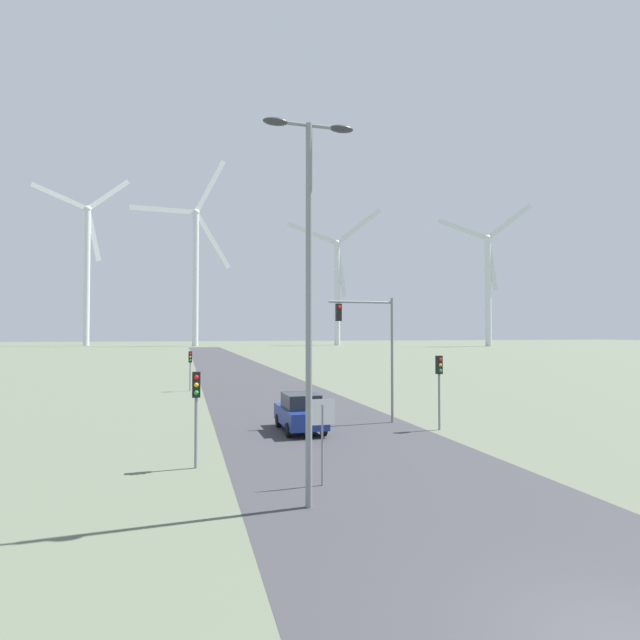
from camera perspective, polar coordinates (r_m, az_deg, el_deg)
The scene contains 12 objects.
road_surface at distance 54.51m, azimuth -8.41°, elevation -6.49°, with size 10.00×240.00×0.01m.
streetlamp at distance 13.78m, azimuth -1.28°, elevation 5.98°, with size 2.58×0.32×10.60m.
stop_sign_near at distance 15.86m, azimuth 0.26°, elevation -11.89°, with size 0.81×0.07×2.68m.
traffic_light_post_near_left at distance 18.27m, azimuth -13.97°, elevation -8.56°, with size 0.28×0.33×3.37m.
traffic_light_post_near_right at distance 25.28m, azimuth 13.47°, elevation -6.17°, with size 0.28×0.34×3.63m.
traffic_light_post_mid_left at distance 42.28m, azimuth -14.61°, elevation -4.65°, with size 0.28×0.33×3.25m.
traffic_light_mast_overhead at distance 26.40m, azimuth 5.98°, elevation -1.83°, with size 3.58×0.35×6.62m.
car_approaching at distance 24.50m, azimuth -2.26°, elevation -10.49°, with size 1.88×4.12×1.83m.
wind_turbine_left at distance 210.82m, azimuth -25.07°, elevation 5.99°, with size 32.50×13.15×66.24m.
wind_turbine_center at distance 191.30m, azimuth -14.03°, elevation 6.41°, with size 35.90×11.62×71.18m.
wind_turbine_right at distance 197.95m, azimuth 1.98°, elevation 4.56°, with size 35.68×12.82×54.22m.
wind_turbine_far_right at distance 191.52m, azimuth 18.64°, elevation 4.55°, with size 30.77×13.89×51.56m.
Camera 1 is at (-6.48, -5.91, 4.73)m, focal length 28.00 mm.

